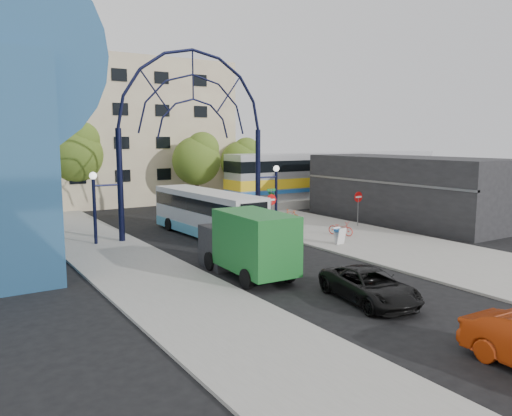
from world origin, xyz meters
TOP-DOWN VIEW (x-y plane):
  - ground at (0.00, 0.00)m, footprint 120.00×120.00m
  - sidewalk_east at (8.00, 4.00)m, footprint 8.00×56.00m
  - plaza_west at (-6.50, 6.00)m, footprint 5.00×50.00m
  - gateway_arch at (0.00, 14.00)m, footprint 13.64×0.44m
  - stop_sign at (4.80, 12.00)m, footprint 0.80×0.07m
  - do_not_enter_sign at (11.00, 10.00)m, footprint 0.76×0.07m
  - street_name_sign at (5.20, 12.60)m, footprint 0.70×0.70m
  - sandwich_board at (5.60, 5.98)m, footprint 0.55×0.61m
  - commercial_block_east at (16.00, 10.00)m, footprint 6.00×16.00m
  - apartment_block at (2.00, 34.97)m, footprint 20.00×12.10m
  - train_platform at (20.00, 22.00)m, footprint 32.00×5.00m
  - train_car at (20.00, 22.00)m, footprint 25.10×3.05m
  - tree_north_a at (6.12, 25.93)m, footprint 4.48×4.48m
  - tree_north_b at (-3.88, 29.93)m, footprint 5.12×5.12m
  - tree_north_c at (12.12, 27.93)m, footprint 4.16×4.16m
  - city_bus at (0.33, 12.93)m, footprint 2.90×10.95m
  - green_truck at (-2.47, 3.49)m, footprint 2.57×6.19m
  - black_suv at (-0.44, -2.39)m, footprint 2.91×4.99m
  - bike_near_a at (7.54, 8.00)m, footprint 1.16×1.86m
  - bike_near_b at (7.93, 14.00)m, footprint 1.05×1.64m

SIDE VIEW (x-z plane):
  - ground at x=0.00m, z-range 0.00..0.00m
  - sidewalk_east at x=8.00m, z-range 0.00..0.12m
  - plaza_west at x=-6.50m, z-range 0.00..0.12m
  - train_platform at x=20.00m, z-range 0.00..0.80m
  - bike_near_a at x=7.54m, z-range 0.12..1.04m
  - bike_near_b at x=7.93m, z-range 0.12..1.08m
  - black_suv at x=-0.44m, z-range 0.00..1.30m
  - sandwich_board at x=5.60m, z-range 0.25..1.24m
  - green_truck at x=-2.47m, z-range 0.00..3.08m
  - city_bus at x=0.33m, z-range 0.07..3.05m
  - do_not_enter_sign at x=11.00m, z-range 0.74..3.22m
  - stop_sign at x=4.80m, z-range 0.74..3.24m
  - street_name_sign at x=5.20m, z-range 0.73..3.53m
  - commercial_block_east at x=16.00m, z-range 0.00..5.00m
  - train_car at x=20.00m, z-range 0.80..5.00m
  - tree_north_c at x=12.12m, z-range 1.03..7.53m
  - tree_north_a at x=6.12m, z-range 1.11..8.11m
  - tree_north_b at x=-3.88m, z-range 1.27..9.27m
  - apartment_block at x=2.00m, z-range 0.00..14.00m
  - gateway_arch at x=0.00m, z-range 2.51..14.61m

